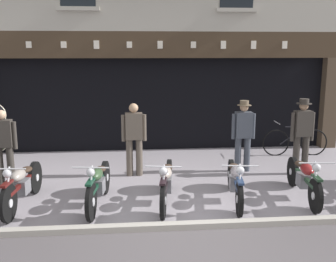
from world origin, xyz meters
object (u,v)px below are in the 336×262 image
motorcycle_right (304,178)px  salesman_left (4,144)px  shopkeeper_center (134,136)px  assistant_far_right (302,133)px  motorcycle_center_left (98,184)px  leaning_bicycle (295,141)px  advert_board_near (222,86)px  motorcycle_left (22,184)px  motorcycle_center (166,182)px  motorcycle_center_right (235,180)px  salesman_right (243,133)px

motorcycle_right → salesman_left: bearing=-5.5°
shopkeeper_center → assistant_far_right: assistant_far_right is taller
motorcycle_center_left → assistant_far_right: 4.77m
motorcycle_right → leaning_bicycle: size_ratio=1.15×
advert_board_near → leaning_bicycle: size_ratio=0.51×
motorcycle_center_left → leaning_bicycle: leaning_bicycle is taller
motorcycle_left → salesman_left: bearing=-56.3°
assistant_far_right → advert_board_near: (-1.27, 2.69, 0.82)m
motorcycle_right → assistant_far_right: 1.72m
motorcycle_center → salesman_left: size_ratio=1.25×
motorcycle_center_left → advert_board_near: size_ratio=2.14×
motorcycle_center → motorcycle_center_right: (1.30, -0.01, -0.01)m
leaning_bicycle → motorcycle_center_left: bearing=125.1°
motorcycle_center → motorcycle_right: bearing=-170.1°
motorcycle_center_right → motorcycle_right: (1.35, 0.03, 0.00)m
leaning_bicycle → motorcycle_center_right: bearing=144.8°
motorcycle_left → advert_board_near: advert_board_near is taller
motorcycle_left → motorcycle_center_left: 1.38m
motorcycle_left → salesman_right: bearing=-153.7°
motorcycle_center → shopkeeper_center: (-0.58, 1.76, 0.50)m
advert_board_near → motorcycle_left: bearing=-138.0°
assistant_far_right → leaning_bicycle: (0.54, 1.60, -0.59)m
motorcycle_right → assistant_far_right: bearing=-104.4°
shopkeeper_center → leaning_bicycle: bearing=-164.2°
motorcycle_center → motorcycle_center_right: bearing=-171.2°
shopkeeper_center → assistant_far_right: bearing=174.9°
motorcycle_center_right → advert_board_near: 4.51m
motorcycle_center → salesman_left: bearing=-12.2°
motorcycle_left → motorcycle_center: 2.63m
motorcycle_center_left → assistant_far_right: bearing=-154.2°
motorcycle_right → advert_board_near: size_ratio=2.23×
advert_board_near → leaning_bicycle: 2.54m
motorcycle_center_left → assistant_far_right: size_ratio=1.12×
motorcycle_right → leaning_bicycle: leaning_bicycle is taller
motorcycle_left → shopkeeper_center: bearing=-135.7°
motorcycle_center_right → salesman_right: bearing=-101.2°
motorcycle_center_right → motorcycle_right: motorcycle_center_right is taller
motorcycle_left → salesman_left: (-0.65, 1.21, 0.47)m
assistant_far_right → motorcycle_left: bearing=10.8°
motorcycle_center_right → leaning_bicycle: size_ratio=1.13×
motorcycle_center_left → salesman_left: 2.47m
motorcycle_left → assistant_far_right: assistant_far_right is taller
salesman_left → motorcycle_center_right: bearing=162.0°
motorcycle_center → motorcycle_center_right: size_ratio=1.01×
motorcycle_center → leaning_bicycle: bearing=-130.9°
motorcycle_right → assistant_far_right: size_ratio=1.16×
motorcycle_center_left → shopkeeper_center: size_ratio=1.18×
motorcycle_center_right → assistant_far_right: assistant_far_right is taller
motorcycle_left → motorcycle_center_right: 3.93m
salesman_right → advert_board_near: advert_board_near is taller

